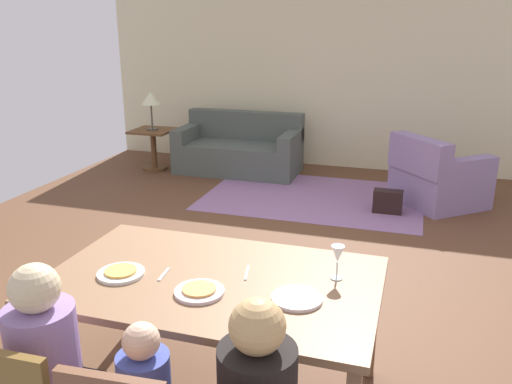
{
  "coord_description": "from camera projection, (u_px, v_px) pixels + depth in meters",
  "views": [
    {
      "loc": [
        1.19,
        -3.72,
        2.04
      ],
      "look_at": [
        0.09,
        -0.21,
        0.85
      ],
      "focal_mm": 36.88,
      "sensor_mm": 36.0,
      "label": 1
    }
  ],
  "objects": [
    {
      "name": "armchair",
      "position": [
        437.0,
        178.0,
        6.1
      ],
      "size": [
        1.21,
        1.2,
        0.82
      ],
      "color": "gray",
      "rests_on": "ground_plane"
    },
    {
      "name": "back_wall",
      "position": [
        336.0,
        73.0,
        7.48
      ],
      "size": [
        6.91,
        0.1,
        2.7
      ],
      "primitive_type": "cube",
      "color": "beige",
      "rests_on": "ground_plane"
    },
    {
      "name": "pizza_near_child",
      "position": [
        199.0,
        289.0,
        2.6
      ],
      "size": [
        0.17,
        0.17,
        0.01
      ],
      "primitive_type": "cylinder",
      "color": "#DC984B",
      "rests_on": "plate_near_child"
    },
    {
      "name": "plate_near_woman",
      "position": [
        297.0,
        298.0,
        2.54
      ],
      "size": [
        0.25,
        0.25,
        0.02
      ],
      "primitive_type": "cylinder",
      "color": "white",
      "rests_on": "dining_table"
    },
    {
      "name": "plate_near_child",
      "position": [
        199.0,
        292.0,
        2.6
      ],
      "size": [
        0.25,
        0.25,
        0.02
      ],
      "primitive_type": "cylinder",
      "color": "silver",
      "rests_on": "dining_table"
    },
    {
      "name": "handbag",
      "position": [
        388.0,
        202.0,
        5.88
      ],
      "size": [
        0.32,
        0.16,
        0.26
      ],
      "primitive_type": "cube",
      "color": "black",
      "rests_on": "ground_plane"
    },
    {
      "name": "knife",
      "position": [
        247.0,
        273.0,
        2.81
      ],
      "size": [
        0.05,
        0.17,
        0.01
      ],
      "primitive_type": "cube",
      "rotation": [
        0.0,
        0.0,
        0.22
      ],
      "color": "silver",
      "rests_on": "dining_table"
    },
    {
      "name": "plate_near_man",
      "position": [
        121.0,
        273.0,
        2.79
      ],
      "size": [
        0.25,
        0.25,
        0.02
      ],
      "primitive_type": "cylinder",
      "color": "silver",
      "rests_on": "dining_table"
    },
    {
      "name": "pizza_near_man",
      "position": [
        121.0,
        271.0,
        2.79
      ],
      "size": [
        0.17,
        0.17,
        0.01
      ],
      "primitive_type": "cylinder",
      "color": "gold",
      "rests_on": "plate_near_man"
    },
    {
      "name": "wine_glass",
      "position": [
        338.0,
        255.0,
        2.71
      ],
      "size": [
        0.07,
        0.07,
        0.19
      ],
      "color": "silver",
      "rests_on": "dining_table"
    },
    {
      "name": "couch",
      "position": [
        240.0,
        150.0,
        7.49
      ],
      "size": [
        1.71,
        0.86,
        0.82
      ],
      "color": "#4A524B",
      "rests_on": "ground_plane"
    },
    {
      "name": "person_man",
      "position": [
        54.0,
        384.0,
        2.33
      ],
      "size": [
        0.3,
        0.4,
        1.11
      ],
      "color": "navy",
      "rests_on": "ground_plane"
    },
    {
      "name": "table_lamp",
      "position": [
        151.0,
        100.0,
        7.39
      ],
      "size": [
        0.26,
        0.26,
        0.54
      ],
      "color": "#4A473A",
      "rests_on": "side_table"
    },
    {
      "name": "area_rug",
      "position": [
        313.0,
        197.0,
        6.45
      ],
      "size": [
        2.6,
        1.8,
        0.01
      ],
      "primitive_type": "cube",
      "color": "gray",
      "rests_on": "ground_plane"
    },
    {
      "name": "ground_plane",
      "position": [
        273.0,
        252.0,
        4.92
      ],
      "size": [
        6.91,
        6.46,
        0.02
      ],
      "primitive_type": "cube",
      "color": "brown"
    },
    {
      "name": "side_table",
      "position": [
        153.0,
        143.0,
        7.58
      ],
      "size": [
        0.56,
        0.56,
        0.58
      ],
      "color": "brown",
      "rests_on": "ground_plane"
    },
    {
      "name": "fork",
      "position": [
        164.0,
        274.0,
        2.79
      ],
      "size": [
        0.03,
        0.15,
        0.01
      ],
      "primitive_type": "cube",
      "rotation": [
        0.0,
        0.0,
        0.1
      ],
      "color": "silver",
      "rests_on": "dining_table"
    },
    {
      "name": "dining_table",
      "position": [
        213.0,
        289.0,
        2.79
      ],
      "size": [
        1.73,
        1.06,
        0.76
      ],
      "color": "#876242",
      "rests_on": "ground_plane"
    }
  ]
}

